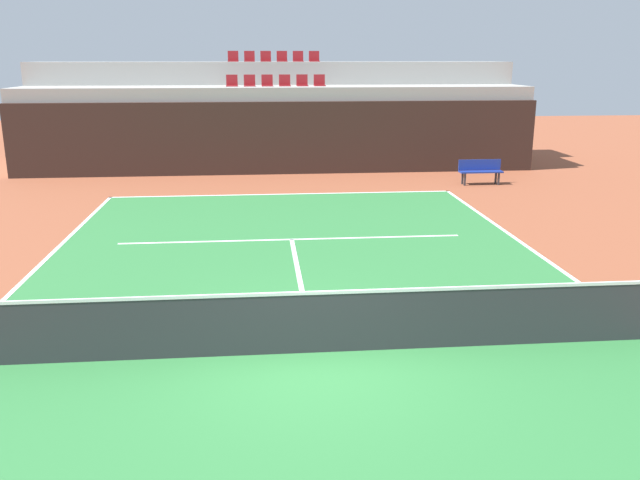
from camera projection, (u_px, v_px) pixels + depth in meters
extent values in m
plane|color=brown|center=(314.00, 353.00, 9.91)|extent=(80.00, 80.00, 0.00)
cube|color=#2D7238|center=(314.00, 353.00, 9.91)|extent=(11.00, 24.00, 0.01)
cube|color=white|center=(283.00, 194.00, 21.37)|extent=(11.00, 0.10, 0.00)
cube|color=white|center=(292.00, 239.00, 16.05)|extent=(8.26, 0.10, 0.00)
cube|color=white|center=(300.00, 282.00, 12.98)|extent=(0.10, 6.40, 0.00)
cube|color=black|center=(278.00, 138.00, 24.85)|extent=(19.78, 0.30, 2.70)
cube|color=#9E9E99|center=(277.00, 128.00, 26.08)|extent=(19.78, 2.40, 3.20)
cube|color=#9E9E99|center=(275.00, 111.00, 28.26)|extent=(19.78, 2.40, 4.11)
cube|color=maroon|center=(232.00, 86.00, 25.50)|extent=(0.44, 0.44, 0.04)
cube|color=maroon|center=(232.00, 80.00, 25.63)|extent=(0.44, 0.04, 0.40)
cube|color=maroon|center=(250.00, 86.00, 25.56)|extent=(0.44, 0.44, 0.04)
cube|color=maroon|center=(250.00, 80.00, 25.69)|extent=(0.44, 0.04, 0.40)
cube|color=maroon|center=(267.00, 86.00, 25.62)|extent=(0.44, 0.44, 0.04)
cube|color=maroon|center=(267.00, 80.00, 25.75)|extent=(0.44, 0.04, 0.40)
cube|color=maroon|center=(285.00, 86.00, 25.68)|extent=(0.44, 0.44, 0.04)
cube|color=maroon|center=(285.00, 80.00, 25.81)|extent=(0.44, 0.04, 0.40)
cube|color=maroon|center=(302.00, 86.00, 25.74)|extent=(0.44, 0.44, 0.04)
cube|color=maroon|center=(302.00, 80.00, 25.87)|extent=(0.44, 0.04, 0.40)
cube|color=maroon|center=(320.00, 86.00, 25.80)|extent=(0.44, 0.44, 0.04)
cube|color=maroon|center=(319.00, 80.00, 25.94)|extent=(0.44, 0.04, 0.40)
cube|color=maroon|center=(233.00, 61.00, 27.56)|extent=(0.44, 0.44, 0.04)
cube|color=maroon|center=(233.00, 56.00, 27.69)|extent=(0.44, 0.04, 0.40)
cube|color=maroon|center=(250.00, 61.00, 27.62)|extent=(0.44, 0.44, 0.04)
cube|color=maroon|center=(249.00, 56.00, 27.75)|extent=(0.44, 0.04, 0.40)
cube|color=maroon|center=(266.00, 61.00, 27.68)|extent=(0.44, 0.44, 0.04)
cube|color=maroon|center=(266.00, 56.00, 27.81)|extent=(0.44, 0.04, 0.40)
cube|color=maroon|center=(282.00, 61.00, 27.74)|extent=(0.44, 0.44, 0.04)
cube|color=maroon|center=(282.00, 56.00, 27.88)|extent=(0.44, 0.04, 0.40)
cube|color=maroon|center=(298.00, 61.00, 27.80)|extent=(0.44, 0.44, 0.04)
cube|color=maroon|center=(298.00, 56.00, 27.94)|extent=(0.44, 0.04, 0.40)
cube|color=maroon|center=(314.00, 61.00, 27.86)|extent=(0.44, 0.44, 0.04)
cube|color=maroon|center=(314.00, 56.00, 28.00)|extent=(0.44, 0.04, 0.40)
cube|color=#333338|center=(314.00, 324.00, 9.78)|extent=(10.90, 0.02, 0.92)
cube|color=white|center=(314.00, 293.00, 9.65)|extent=(10.90, 0.04, 0.05)
cube|color=navy|center=(481.00, 172.00, 22.95)|extent=(1.50, 0.40, 0.05)
cube|color=navy|center=(480.00, 165.00, 23.06)|extent=(1.50, 0.04, 0.36)
cube|color=#2D2D33|center=(465.00, 179.00, 22.82)|extent=(0.06, 0.06, 0.42)
cube|color=#2D2D33|center=(499.00, 179.00, 22.93)|extent=(0.06, 0.06, 0.42)
cube|color=#2D2D33|center=(462.00, 178.00, 23.09)|extent=(0.06, 0.06, 0.42)
cube|color=#2D2D33|center=(496.00, 177.00, 23.20)|extent=(0.06, 0.06, 0.42)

